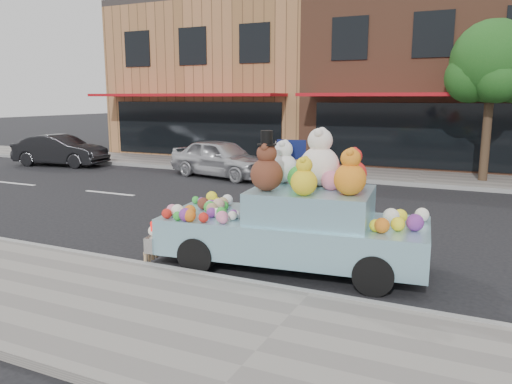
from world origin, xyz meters
The scene contains 11 objects.
ground centered at (0.00, 0.00, 0.00)m, with size 120.00×120.00×0.00m, color black.
near_sidewalk centered at (0.00, -6.50, 0.06)m, with size 60.00×3.00×0.12m, color gray.
far_sidewalk centered at (0.00, 6.50, 0.06)m, with size 60.00×3.00×0.12m, color gray.
near_kerb centered at (0.00, -5.00, 0.07)m, with size 60.00×0.12×0.13m, color gray.
far_kerb centered at (0.00, 5.00, 0.07)m, with size 60.00×0.12×0.13m, color gray.
storefront_left centered at (-10.00, 11.97, 3.64)m, with size 10.00×9.80×7.30m.
storefront_mid centered at (0.00, 11.97, 3.64)m, with size 10.00×9.80×7.30m.
street_tree centered at (2.03, 6.55, 3.69)m, with size 3.00×2.70×5.22m.
car_silver centered at (-6.49, 4.13, 0.68)m, with size 1.60×3.97×1.35m, color silver.
car_dark centered at (-13.99, 3.91, 0.64)m, with size 1.35×3.88×1.28m, color black.
art_car centered at (-0.69, -3.81, 0.83)m, with size 4.65×2.22×2.32m.
Camera 1 is at (2.11, -11.32, 2.81)m, focal length 35.00 mm.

